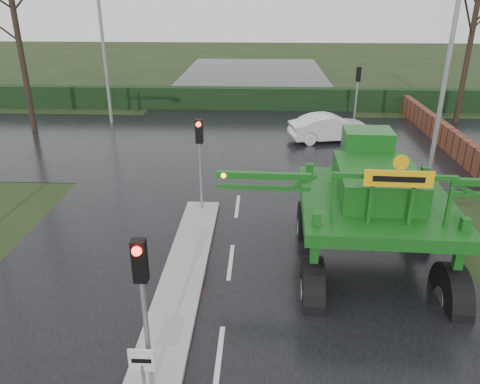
{
  "coord_description": "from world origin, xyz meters",
  "views": [
    {
      "loc": [
        0.85,
        -8.17,
        7.59
      ],
      "look_at": [
        0.25,
        4.78,
        2.0
      ],
      "focal_mm": 35.0,
      "sensor_mm": 36.0,
      "label": 1
    }
  ],
  "objects_px": {
    "keep_left_sign": "(142,368)",
    "white_sedan": "(329,141)",
    "traffic_signal_far": "(358,83)",
    "street_light_left_far": "(106,21)",
    "traffic_signal_near": "(142,285)",
    "traffic_signal_mid": "(200,145)",
    "crop_sprayer": "(317,209)",
    "street_light_right": "(445,34)"
  },
  "relations": [
    {
      "from": "keep_left_sign",
      "to": "street_light_right",
      "type": "height_order",
      "value": "street_light_right"
    },
    {
      "from": "traffic_signal_near",
      "to": "traffic_signal_mid",
      "type": "height_order",
      "value": "same"
    },
    {
      "from": "keep_left_sign",
      "to": "traffic_signal_near",
      "type": "relative_size",
      "value": 0.38
    },
    {
      "from": "street_light_left_far",
      "to": "crop_sprayer",
      "type": "distance_m",
      "value": 20.49
    },
    {
      "from": "traffic_signal_mid",
      "to": "street_light_left_far",
      "type": "relative_size",
      "value": 0.35
    },
    {
      "from": "traffic_signal_mid",
      "to": "crop_sprayer",
      "type": "bearing_deg",
      "value": -52.51
    },
    {
      "from": "traffic_signal_far",
      "to": "street_light_left_far",
      "type": "bearing_deg",
      "value": 0.03
    },
    {
      "from": "traffic_signal_near",
      "to": "street_light_right",
      "type": "relative_size",
      "value": 0.35
    },
    {
      "from": "traffic_signal_mid",
      "to": "street_light_left_far",
      "type": "height_order",
      "value": "street_light_left_far"
    },
    {
      "from": "keep_left_sign",
      "to": "traffic_signal_mid",
      "type": "relative_size",
      "value": 0.38
    },
    {
      "from": "traffic_signal_near",
      "to": "traffic_signal_mid",
      "type": "bearing_deg",
      "value": 90.0
    },
    {
      "from": "traffic_signal_near",
      "to": "street_light_right",
      "type": "xyz_separation_m",
      "value": [
        9.49,
        13.01,
        3.4
      ]
    },
    {
      "from": "traffic_signal_far",
      "to": "street_light_right",
      "type": "xyz_separation_m",
      "value": [
        1.69,
        -8.01,
        3.4
      ]
    },
    {
      "from": "traffic_signal_near",
      "to": "traffic_signal_far",
      "type": "distance_m",
      "value": 22.42
    },
    {
      "from": "traffic_signal_near",
      "to": "traffic_signal_mid",
      "type": "xyz_separation_m",
      "value": [
        0.0,
        8.5,
        0.0
      ]
    },
    {
      "from": "traffic_signal_far",
      "to": "white_sedan",
      "type": "height_order",
      "value": "traffic_signal_far"
    },
    {
      "from": "street_light_right",
      "to": "traffic_signal_near",
      "type": "bearing_deg",
      "value": -126.13
    },
    {
      "from": "keep_left_sign",
      "to": "crop_sprayer",
      "type": "xyz_separation_m",
      "value": [
        3.62,
        4.28,
        1.36
      ]
    },
    {
      "from": "traffic_signal_far",
      "to": "street_light_left_far",
      "type": "height_order",
      "value": "street_light_left_far"
    },
    {
      "from": "keep_left_sign",
      "to": "white_sedan",
      "type": "xyz_separation_m",
      "value": [
        5.9,
        18.25,
        -1.06
      ]
    },
    {
      "from": "traffic_signal_mid",
      "to": "traffic_signal_far",
      "type": "relative_size",
      "value": 1.0
    },
    {
      "from": "street_light_left_far",
      "to": "crop_sprayer",
      "type": "bearing_deg",
      "value": -58.6
    },
    {
      "from": "traffic_signal_far",
      "to": "crop_sprayer",
      "type": "distance_m",
      "value": 17.73
    },
    {
      "from": "street_light_left_far",
      "to": "traffic_signal_far",
      "type": "bearing_deg",
      "value": 0.03
    },
    {
      "from": "traffic_signal_mid",
      "to": "traffic_signal_far",
      "type": "distance_m",
      "value": 14.75
    },
    {
      "from": "crop_sprayer",
      "to": "keep_left_sign",
      "type": "bearing_deg",
      "value": -127.91
    },
    {
      "from": "traffic_signal_near",
      "to": "white_sedan",
      "type": "bearing_deg",
      "value": 71.63
    },
    {
      "from": "traffic_signal_far",
      "to": "crop_sprayer",
      "type": "height_order",
      "value": "crop_sprayer"
    },
    {
      "from": "traffic_signal_far",
      "to": "street_light_left_far",
      "type": "xyz_separation_m",
      "value": [
        -14.69,
        -0.01,
        3.4
      ]
    },
    {
      "from": "street_light_left_far",
      "to": "white_sedan",
      "type": "height_order",
      "value": "street_light_left_far"
    },
    {
      "from": "traffic_signal_mid",
      "to": "white_sedan",
      "type": "height_order",
      "value": "traffic_signal_mid"
    },
    {
      "from": "street_light_left_far",
      "to": "traffic_signal_mid",
      "type": "bearing_deg",
      "value": -61.14
    },
    {
      "from": "keep_left_sign",
      "to": "traffic_signal_mid",
      "type": "distance_m",
      "value": 9.12
    },
    {
      "from": "traffic_signal_mid",
      "to": "street_light_right",
      "type": "height_order",
      "value": "street_light_right"
    },
    {
      "from": "street_light_left_far",
      "to": "crop_sprayer",
      "type": "relative_size",
      "value": 1.09
    },
    {
      "from": "keep_left_sign",
      "to": "street_light_left_far",
      "type": "distance_m",
      "value": 23.11
    },
    {
      "from": "keep_left_sign",
      "to": "crop_sprayer",
      "type": "relative_size",
      "value": 0.15
    },
    {
      "from": "traffic_signal_far",
      "to": "traffic_signal_mid",
      "type": "bearing_deg",
      "value": 58.07
    },
    {
      "from": "traffic_signal_near",
      "to": "crop_sprayer",
      "type": "xyz_separation_m",
      "value": [
        3.62,
        3.79,
        -0.17
      ]
    },
    {
      "from": "crop_sprayer",
      "to": "white_sedan",
      "type": "xyz_separation_m",
      "value": [
        2.28,
        13.97,
        -2.42
      ]
    },
    {
      "from": "traffic_signal_mid",
      "to": "street_light_left_far",
      "type": "xyz_separation_m",
      "value": [
        -6.89,
        12.51,
        3.4
      ]
    },
    {
      "from": "traffic_signal_near",
      "to": "street_light_right",
      "type": "height_order",
      "value": "street_light_right"
    }
  ]
}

